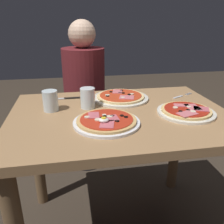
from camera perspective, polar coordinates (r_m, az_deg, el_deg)
name	(u,v)px	position (r m, az deg, el deg)	size (l,w,h in m)	color
dining_table	(120,137)	(1.22, 1.92, -5.95)	(1.07, 0.77, 0.76)	#9E754C
pizza_foreground	(106,121)	(1.04, -1.32, -2.24)	(0.29, 0.29, 0.05)	white
pizza_across_left	(186,111)	(1.20, 17.31, 0.18)	(0.28, 0.28, 0.03)	silver
pizza_across_right	(121,97)	(1.36, 2.07, 3.58)	(0.31, 0.31, 0.03)	silver
water_glass_near	(88,99)	(1.22, -5.82, 3.02)	(0.07, 0.07, 0.10)	silver
water_glass_far	(51,102)	(1.22, -14.48, 2.29)	(0.07, 0.07, 0.10)	silver
fork	(181,96)	(1.46, 16.22, 3.66)	(0.15, 0.09, 0.00)	silver
knife	(65,98)	(1.39, -11.11, 3.22)	(0.20, 0.02, 0.01)	silver
diner_person	(85,102)	(1.92, -6.47, 2.46)	(0.32, 0.32, 1.18)	black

